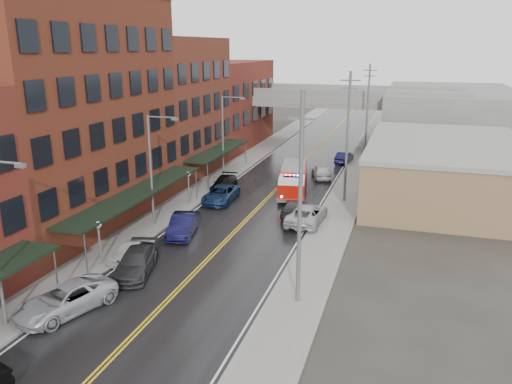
# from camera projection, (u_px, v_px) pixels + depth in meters

# --- Properties ---
(road) EXTENTS (11.00, 160.00, 0.02)m
(road) POSITION_uv_depth(u_px,v_px,m) (255.00, 211.00, 44.32)
(road) COLOR black
(road) RESTS_ON ground
(sidewalk_left) EXTENTS (3.00, 160.00, 0.15)m
(sidewalk_left) POSITION_uv_depth(u_px,v_px,m) (180.00, 203.00, 46.37)
(sidewalk_left) COLOR slate
(sidewalk_left) RESTS_ON ground
(sidewalk_right) EXTENTS (3.00, 160.00, 0.15)m
(sidewalk_right) POSITION_uv_depth(u_px,v_px,m) (337.00, 218.00, 42.23)
(sidewalk_right) COLOR slate
(sidewalk_right) RESTS_ON ground
(curb_left) EXTENTS (0.30, 160.00, 0.15)m
(curb_left) POSITION_uv_depth(u_px,v_px,m) (197.00, 204.00, 45.90)
(curb_left) COLOR gray
(curb_left) RESTS_ON ground
(curb_right) EXTENTS (0.30, 160.00, 0.15)m
(curb_right) POSITION_uv_depth(u_px,v_px,m) (318.00, 216.00, 42.70)
(curb_right) COLOR gray
(curb_right) RESTS_ON ground
(brick_building_b) EXTENTS (9.00, 20.00, 18.00)m
(brick_building_b) POSITION_uv_depth(u_px,v_px,m) (67.00, 114.00, 39.15)
(brick_building_b) COLOR #562416
(brick_building_b) RESTS_ON ground
(brick_building_c) EXTENTS (9.00, 15.00, 15.00)m
(brick_building_c) POSITION_uv_depth(u_px,v_px,m) (169.00, 108.00, 55.61)
(brick_building_c) COLOR #5A291B
(brick_building_c) RESTS_ON ground
(brick_building_far) EXTENTS (9.00, 20.00, 12.00)m
(brick_building_far) POSITION_uv_depth(u_px,v_px,m) (225.00, 104.00, 72.07)
(brick_building_far) COLOR maroon
(brick_building_far) RESTS_ON ground
(tan_building) EXTENTS (14.00, 22.00, 5.00)m
(tan_building) POSITION_uv_depth(u_px,v_px,m) (444.00, 171.00, 48.25)
(tan_building) COLOR #906E4D
(tan_building) RESTS_ON ground
(right_far_block) EXTENTS (18.00, 30.00, 8.00)m
(right_far_block) POSITION_uv_depth(u_px,v_px,m) (449.00, 116.00, 74.76)
(right_far_block) COLOR slate
(right_far_block) RESTS_ON ground
(awning_1) EXTENTS (2.60, 18.00, 3.09)m
(awning_1) POSITION_uv_depth(u_px,v_px,m) (138.00, 193.00, 39.19)
(awning_1) COLOR black
(awning_1) RESTS_ON ground
(awning_2) EXTENTS (2.60, 13.00, 3.09)m
(awning_2) POSITION_uv_depth(u_px,v_px,m) (219.00, 150.00, 55.23)
(awning_2) COLOR black
(awning_2) RESTS_ON ground
(globe_lamp_1) EXTENTS (0.44, 0.44, 3.12)m
(globe_lamp_1) POSITION_uv_depth(u_px,v_px,m) (99.00, 233.00, 32.65)
(globe_lamp_1) COLOR #59595B
(globe_lamp_1) RESTS_ON ground
(globe_lamp_2) EXTENTS (0.44, 0.44, 3.12)m
(globe_lamp_2) POSITION_uv_depth(u_px,v_px,m) (188.00, 180.00, 45.49)
(globe_lamp_2) COLOR #59595B
(globe_lamp_2) RESTS_ON ground
(street_lamp_1) EXTENTS (2.64, 0.22, 9.00)m
(street_lamp_1) POSITION_uv_depth(u_px,v_px,m) (153.00, 164.00, 39.22)
(street_lamp_1) COLOR #59595B
(street_lamp_1) RESTS_ON ground
(street_lamp_2) EXTENTS (2.64, 0.22, 9.00)m
(street_lamp_2) POSITION_uv_depth(u_px,v_px,m) (225.00, 132.00, 53.89)
(street_lamp_2) COLOR #59595B
(street_lamp_2) RESTS_ON ground
(utility_pole_0) EXTENTS (1.80, 0.24, 12.00)m
(utility_pole_0) POSITION_uv_depth(u_px,v_px,m) (300.00, 197.00, 26.76)
(utility_pole_0) COLOR #59595B
(utility_pole_0) RESTS_ON ground
(utility_pole_1) EXTENTS (1.80, 0.24, 12.00)m
(utility_pole_1) POSITION_uv_depth(u_px,v_px,m) (348.00, 136.00, 45.09)
(utility_pole_1) COLOR #59595B
(utility_pole_1) RESTS_ON ground
(utility_pole_2) EXTENTS (1.80, 0.24, 12.00)m
(utility_pole_2) POSITION_uv_depth(u_px,v_px,m) (367.00, 110.00, 63.42)
(utility_pole_2) COLOR #59595B
(utility_pole_2) RESTS_ON ground
(overpass) EXTENTS (40.00, 10.00, 7.50)m
(overpass) POSITION_uv_depth(u_px,v_px,m) (321.00, 104.00, 71.97)
(overpass) COLOR slate
(overpass) RESTS_ON ground
(fire_truck) EXTENTS (4.20, 8.15, 2.86)m
(fire_truck) POSITION_uv_depth(u_px,v_px,m) (293.00, 179.00, 48.77)
(fire_truck) COLOR #A81107
(fire_truck) RESTS_ON ground
(parked_car_left_2) EXTENTS (4.32, 6.15, 1.56)m
(parked_car_left_2) POSITION_uv_depth(u_px,v_px,m) (66.00, 299.00, 27.30)
(parked_car_left_2) COLOR #A8A9B0
(parked_car_left_2) RESTS_ON ground
(parked_car_left_3) EXTENTS (3.43, 5.60, 1.52)m
(parked_car_left_3) POSITION_uv_depth(u_px,v_px,m) (136.00, 262.00, 32.02)
(parked_car_left_3) COLOR #27272A
(parked_car_left_3) RESTS_ON ground
(parked_car_left_4) EXTENTS (1.87, 4.13, 1.37)m
(parked_car_left_4) POSITION_uv_depth(u_px,v_px,m) (131.00, 250.00, 34.04)
(parked_car_left_4) COLOR silver
(parked_car_left_4) RESTS_ON ground
(parked_car_left_5) EXTENTS (2.77, 5.21, 1.63)m
(parked_car_left_5) POSITION_uv_depth(u_px,v_px,m) (183.00, 225.00, 38.52)
(parked_car_left_5) COLOR black
(parked_car_left_5) RESTS_ON ground
(parked_car_left_6) EXTENTS (2.65, 5.44, 1.49)m
(parked_car_left_6) POSITION_uv_depth(u_px,v_px,m) (221.00, 194.00, 46.73)
(parked_car_left_6) COLOR #14284C
(parked_car_left_6) RESTS_ON ground
(parked_car_left_7) EXTENTS (2.37, 4.99, 1.40)m
(parked_car_left_7) POSITION_uv_depth(u_px,v_px,m) (224.00, 184.00, 50.51)
(parked_car_left_7) COLOR black
(parked_car_left_7) RESTS_ON ground
(parked_car_right_0) EXTENTS (2.87, 5.86, 1.60)m
(parked_car_right_0) POSITION_uv_depth(u_px,v_px,m) (307.00, 214.00, 41.03)
(parked_car_right_0) COLOR #A8ACB1
(parked_car_right_0) RESTS_ON ground
(parked_car_right_1) EXTENTS (2.09, 4.69, 1.34)m
(parked_car_right_1) POSITION_uv_depth(u_px,v_px,m) (294.00, 208.00, 42.93)
(parked_car_right_1) COLOR #2B2B2E
(parked_car_right_1) RESTS_ON ground
(parked_car_right_2) EXTENTS (3.12, 4.94, 1.57)m
(parked_car_right_2) POSITION_uv_depth(u_px,v_px,m) (321.00, 171.00, 55.09)
(parked_car_right_2) COLOR #B7B7B7
(parked_car_right_2) RESTS_ON ground
(parked_car_right_3) EXTENTS (1.94, 4.47, 1.43)m
(parked_car_right_3) POSITION_uv_depth(u_px,v_px,m) (344.00, 157.00, 62.35)
(parked_car_right_3) COLOR black
(parked_car_right_3) RESTS_ON ground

